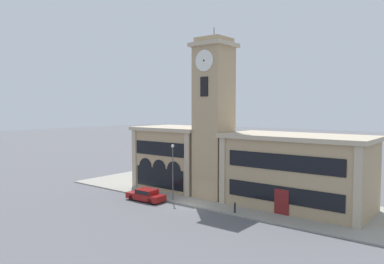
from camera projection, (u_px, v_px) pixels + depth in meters
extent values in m
plane|color=#56565B|center=(188.00, 206.00, 40.48)|extent=(300.00, 300.00, 0.00)
cube|color=gray|center=(220.00, 195.00, 45.27)|extent=(41.79, 12.28, 0.15)
cube|color=tan|center=(214.00, 124.00, 43.69)|extent=(3.69, 3.69, 17.63)
cube|color=tan|center=(214.00, 45.00, 43.10)|extent=(4.39, 4.39, 0.45)
cube|color=tan|center=(214.00, 41.00, 43.07)|extent=(3.39, 3.39, 0.60)
cylinder|color=#4C4C51|center=(214.00, 33.00, 43.01)|extent=(0.10, 0.10, 1.20)
cylinder|color=silver|center=(204.00, 61.00, 41.74)|extent=(2.40, 0.10, 2.40)
cylinder|color=black|center=(204.00, 60.00, 41.69)|extent=(0.19, 0.04, 0.19)
cylinder|color=silver|center=(201.00, 63.00, 44.40)|extent=(0.10, 2.40, 2.40)
cylinder|color=black|center=(200.00, 63.00, 44.44)|extent=(0.04, 0.19, 0.19)
cube|color=black|center=(204.00, 87.00, 41.94)|extent=(1.03, 0.10, 2.20)
cube|color=tan|center=(178.00, 159.00, 49.76)|extent=(9.74, 7.29, 7.70)
cube|color=tan|center=(178.00, 128.00, 49.50)|extent=(10.44, 7.99, 0.45)
cube|color=tan|center=(134.00, 159.00, 49.67)|extent=(0.70, 0.16, 7.70)
cube|color=tan|center=(187.00, 166.00, 44.06)|extent=(0.70, 0.16, 7.70)
cube|color=black|center=(159.00, 149.00, 46.77)|extent=(7.99, 0.10, 1.69)
cube|color=black|center=(159.00, 178.00, 47.01)|extent=(7.80, 0.10, 2.46)
cylinder|color=black|center=(145.00, 166.00, 48.43)|extent=(2.14, 0.06, 2.14)
cylinder|color=black|center=(159.00, 168.00, 46.92)|extent=(2.14, 0.06, 2.14)
cylinder|color=black|center=(174.00, 170.00, 45.41)|extent=(2.14, 0.06, 2.14)
cube|color=tan|center=(297.00, 174.00, 39.53)|extent=(14.75, 7.29, 7.39)
cube|color=tan|center=(298.00, 137.00, 39.27)|extent=(15.45, 7.99, 0.45)
cube|color=tan|center=(222.00, 171.00, 40.98)|extent=(0.70, 0.16, 7.39)
cube|color=tan|center=(358.00, 188.00, 32.28)|extent=(0.70, 0.16, 7.39)
cube|color=black|center=(282.00, 162.00, 36.54)|extent=(12.10, 0.10, 1.63)
cube|color=maroon|center=(282.00, 203.00, 36.79)|extent=(1.50, 0.12, 2.66)
cube|color=black|center=(282.00, 195.00, 36.75)|extent=(12.10, 0.10, 1.65)
cube|color=maroon|center=(146.00, 196.00, 42.83)|extent=(4.74, 1.99, 0.67)
cube|color=maroon|center=(147.00, 191.00, 42.68)|extent=(2.29, 1.74, 0.52)
cube|color=black|center=(147.00, 191.00, 42.68)|extent=(2.20, 1.78, 0.39)
cylinder|color=black|center=(132.00, 198.00, 43.06)|extent=(0.65, 0.24, 0.65)
cylinder|color=black|center=(142.00, 195.00, 44.38)|extent=(0.65, 0.24, 0.65)
cylinder|color=black|center=(150.00, 201.00, 41.32)|extent=(0.65, 0.24, 0.65)
cylinder|color=black|center=(160.00, 198.00, 42.63)|extent=(0.65, 0.24, 0.65)
cylinder|color=#4C4C51|center=(173.00, 174.00, 42.61)|extent=(0.12, 0.12, 5.99)
sphere|color=silver|center=(173.00, 146.00, 42.40)|extent=(0.36, 0.36, 0.36)
cylinder|color=black|center=(235.00, 208.00, 37.41)|extent=(0.18, 0.18, 0.90)
sphere|color=black|center=(235.00, 203.00, 37.37)|extent=(0.16, 0.16, 0.16)
cylinder|color=red|center=(158.00, 195.00, 43.63)|extent=(0.22, 0.22, 0.70)
sphere|color=red|center=(158.00, 191.00, 43.60)|extent=(0.19, 0.19, 0.19)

